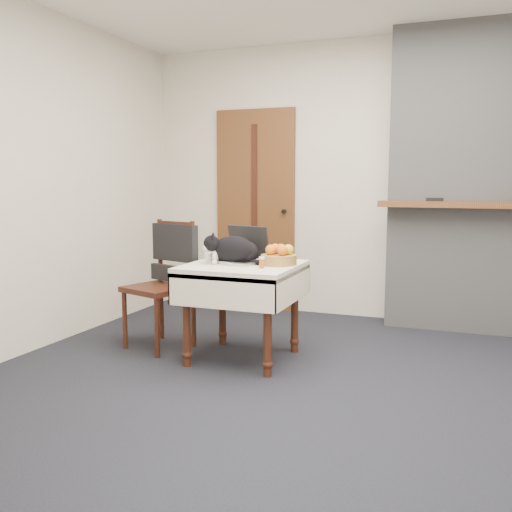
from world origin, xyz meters
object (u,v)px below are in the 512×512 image
at_px(cream_jar, 209,257).
at_px(pill_bottle, 262,262).
at_px(cat, 235,250).
at_px(door, 255,211).
at_px(side_table, 243,280).
at_px(fruit_basket, 279,257).
at_px(laptop, 241,253).
at_px(chair, 168,266).

distance_m(cream_jar, pill_bottle, 0.50).
bearing_deg(cream_jar, cat, -7.25).
relative_size(door, side_table, 2.56).
xyz_separation_m(side_table, cat, (-0.06, -0.01, 0.21)).
height_order(door, cream_jar, door).
xyz_separation_m(pill_bottle, fruit_basket, (0.05, 0.21, 0.02)).
bearing_deg(cream_jar, pill_bottle, -17.94).
xyz_separation_m(laptop, chair, (-0.64, 0.04, -0.14)).
bearing_deg(cream_jar, fruit_basket, 5.66).
distance_m(door, laptop, 1.63).
bearing_deg(cat, door, 85.44).
height_order(cat, fruit_basket, cat).
xyz_separation_m(cream_jar, pill_bottle, (0.47, -0.15, 0.01)).
relative_size(side_table, pill_bottle, 9.80).
distance_m(side_table, cream_jar, 0.32).
height_order(laptop, cat, laptop).
relative_size(side_table, fruit_basket, 3.05).
bearing_deg(pill_bottle, laptop, 137.87).
bearing_deg(side_table, fruit_basket, 15.63).
height_order(laptop, fruit_basket, laptop).
distance_m(cat, fruit_basket, 0.32).
xyz_separation_m(door, pill_bottle, (0.73, -1.76, -0.26)).
xyz_separation_m(side_table, laptop, (-0.04, 0.08, 0.18)).
height_order(side_table, chair, chair).
distance_m(fruit_basket, chair, 0.95).
xyz_separation_m(fruit_basket, chair, (-0.94, 0.05, -0.13)).
xyz_separation_m(door, fruit_basket, (0.78, -1.55, -0.24)).
bearing_deg(chair, side_table, 7.82).
relative_size(door, laptop, 4.70).
bearing_deg(door, fruit_basket, -63.24).
bearing_deg(chair, cat, 6.00).
height_order(side_table, cream_jar, cream_jar).
bearing_deg(laptop, cream_jar, -149.15).
relative_size(laptop, cream_jar, 6.20).
distance_m(pill_bottle, fruit_basket, 0.21).
height_order(cream_jar, fruit_basket, fruit_basket).
relative_size(cat, chair, 0.49).
distance_m(side_table, chair, 0.70).
distance_m(cat, chair, 0.66).
relative_size(side_table, chair, 0.79).
relative_size(laptop, fruit_basket, 1.67).
distance_m(side_table, fruit_basket, 0.31).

